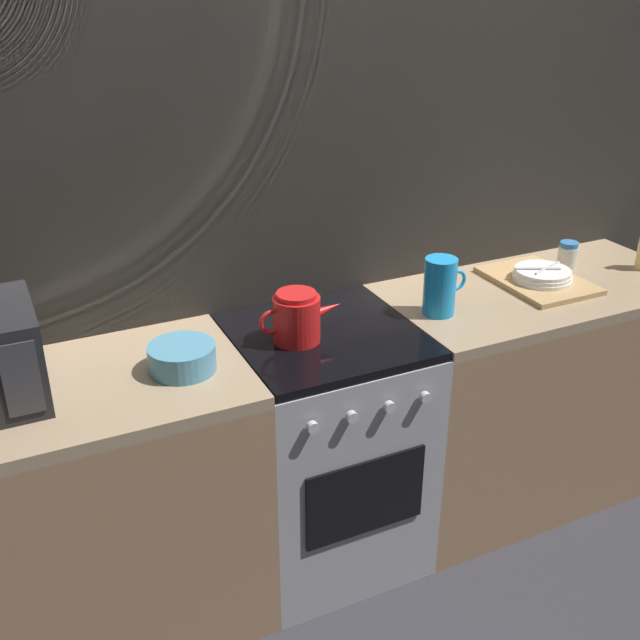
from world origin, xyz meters
The scene contains 10 objects.
ground_plane centered at (0.00, 0.00, 0.00)m, with size 8.00×8.00×0.00m, color #2D2D33.
back_wall centered at (0.00, 0.32, 1.20)m, with size 3.60×0.05×2.40m.
counter_left centered at (-0.90, 0.00, 0.45)m, with size 1.20×0.60×0.90m.
stove_unit centered at (0.00, 0.00, 0.45)m, with size 0.60×0.63×0.90m.
counter_right centered at (0.90, 0.00, 0.45)m, with size 1.20×0.60×0.90m.
kettle centered at (-0.10, -0.01, 0.98)m, with size 0.28×0.15×0.17m.
mixing_bowl centered at (-0.49, -0.04, 0.94)m, with size 0.20×0.20×0.08m, color teal.
pitcher centered at (0.42, -0.03, 1.00)m, with size 0.16×0.11×0.20m.
dish_pile centered at (0.90, 0.03, 0.92)m, with size 0.30×0.40×0.07m.
spice_jar centered at (1.11, 0.11, 0.95)m, with size 0.08×0.08×0.10m.
Camera 1 is at (-0.95, -1.96, 1.99)m, focal length 42.02 mm.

